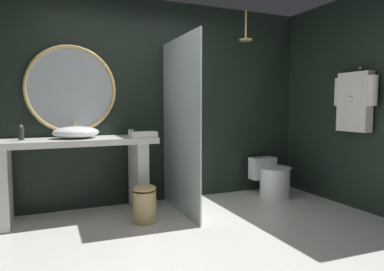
% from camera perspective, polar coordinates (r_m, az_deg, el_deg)
% --- Properties ---
extents(ground_plane, '(5.76, 5.76, 0.00)m').
position_cam_1_polar(ground_plane, '(2.98, 2.31, -19.99)').
color(ground_plane, silver).
extents(back_wall_panel, '(4.80, 0.10, 2.60)m').
position_cam_1_polar(back_wall_panel, '(4.49, -8.18, 5.50)').
color(back_wall_panel, black).
rests_on(back_wall_panel, ground_plane).
extents(side_wall_right, '(0.10, 2.47, 2.60)m').
position_cam_1_polar(side_wall_right, '(4.75, 24.65, 5.06)').
color(side_wall_right, black).
rests_on(side_wall_right, ground_plane).
extents(vanity_counter, '(1.79, 0.58, 0.89)m').
position_cam_1_polar(vanity_counter, '(4.04, -18.85, -4.79)').
color(vanity_counter, silver).
rests_on(vanity_counter, ground_plane).
extents(vessel_sink, '(0.50, 0.41, 0.21)m').
position_cam_1_polar(vessel_sink, '(4.01, -18.77, 0.51)').
color(vessel_sink, white).
rests_on(vessel_sink, vanity_counter).
extents(tumbler_cup, '(0.07, 0.07, 0.08)m').
position_cam_1_polar(tumbler_cup, '(4.15, -10.11, 0.48)').
color(tumbler_cup, silver).
rests_on(tumbler_cup, vanity_counter).
extents(soap_dispenser, '(0.06, 0.06, 0.16)m').
position_cam_1_polar(soap_dispenser, '(4.02, -26.57, 0.34)').
color(soap_dispenser, '#282D28').
rests_on(soap_dispenser, vanity_counter).
extents(round_wall_mirror, '(1.03, 0.04, 1.03)m').
position_cam_1_polar(round_wall_mirror, '(4.26, -19.46, 7.24)').
color(round_wall_mirror, tan).
extents(shower_glass_panel, '(0.02, 1.16, 2.04)m').
position_cam_1_polar(shower_glass_panel, '(3.98, -1.97, 1.57)').
color(shower_glass_panel, silver).
rests_on(shower_glass_panel, ground_plane).
extents(rain_shower_head, '(0.17, 0.17, 0.39)m').
position_cam_1_polar(rain_shower_head, '(4.73, 8.92, 16.08)').
color(rain_shower_head, tan).
extents(hanging_bathrobe, '(0.20, 0.58, 0.77)m').
position_cam_1_polar(hanging_bathrobe, '(4.51, 25.45, 5.39)').
color(hanging_bathrobe, tan).
extents(toilet, '(0.43, 0.61, 0.51)m').
position_cam_1_polar(toilet, '(4.90, 13.18, -7.01)').
color(toilet, white).
rests_on(toilet, ground_plane).
extents(waste_bin, '(0.26, 0.26, 0.41)m').
position_cam_1_polar(waste_bin, '(3.80, -7.93, -11.10)').
color(waste_bin, tan).
rests_on(waste_bin, ground_plane).
extents(folded_hand_towel, '(0.30, 0.16, 0.07)m').
position_cam_1_polar(folded_hand_towel, '(3.94, -8.08, 0.16)').
color(folded_hand_towel, silver).
rests_on(folded_hand_towel, vanity_counter).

